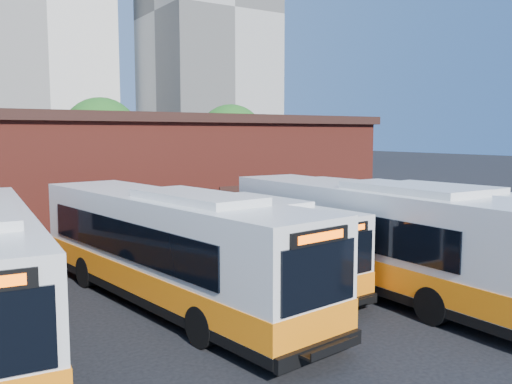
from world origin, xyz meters
TOP-DOWN VIEW (x-y plane):
  - ground at (0.00, 0.00)m, footprint 220.00×220.00m
  - bus_west at (-5.22, 3.43)m, footprint 4.47×13.49m
  - bus_midwest at (-1.93, 4.80)m, footprint 3.32×11.56m
  - bus_mideast at (1.42, 1.34)m, footprint 2.92×13.60m
  - bus_east at (4.79, 2.66)m, footprint 4.01×12.68m
  - transit_worker at (2.67, -2.60)m, footprint 0.52×0.73m
  - depot_building at (0.00, 20.00)m, footprint 28.60×12.60m
  - tree_mid at (2.00, 34.00)m, footprint 6.56×6.56m
  - tree_east at (13.00, 31.00)m, footprint 6.24×6.24m
  - tower_right at (30.00, 68.00)m, footprint 18.00×18.00m

SIDE VIEW (x-z plane):
  - ground at x=0.00m, z-range 0.00..0.00m
  - transit_worker at x=2.67m, z-range 0.00..1.89m
  - bus_midwest at x=-1.93m, z-range -0.14..2.97m
  - bus_east at x=4.79m, z-range -0.16..3.25m
  - bus_west at x=-5.22m, z-range -0.17..3.45m
  - bus_mideast at x=1.42m, z-range -0.17..3.52m
  - depot_building at x=0.00m, z-range 0.06..6.46m
  - tree_east at x=13.00m, z-range 0.85..8.81m
  - tree_mid at x=2.00m, z-range 0.90..9.26m
  - tower_right at x=30.00m, z-range -0.26..48.94m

